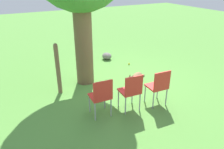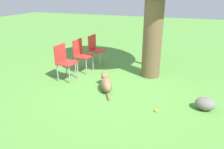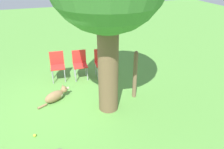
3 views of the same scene
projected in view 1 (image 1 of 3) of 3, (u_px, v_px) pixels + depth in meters
name	position (u px, v px, depth m)	size (l,w,h in m)	color
ground_plane	(116.00, 82.00, 6.58)	(30.00, 30.00, 0.00)	#56933D
dog	(136.00, 78.00, 6.44)	(0.58, 0.91, 0.38)	olive
fence_post	(58.00, 69.00, 5.68)	(0.11, 0.11, 1.39)	brown
red_chair_0	(159.00, 85.00, 5.19)	(0.45, 0.46, 0.93)	red
red_chair_1	(131.00, 90.00, 4.97)	(0.45, 0.46, 0.93)	red
red_chair_2	(101.00, 95.00, 4.76)	(0.45, 0.46, 0.93)	red
tennis_ball	(129.00, 64.00, 7.79)	(0.07, 0.07, 0.07)	#CCE033
garden_rock	(107.00, 56.00, 8.27)	(0.39, 0.34, 0.25)	slate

